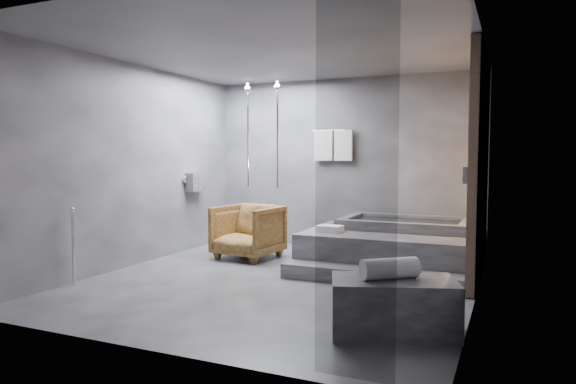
% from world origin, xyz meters
% --- Properties ---
extents(room, '(5.00, 5.04, 2.82)m').
position_xyz_m(room, '(0.40, 0.24, 1.73)').
color(room, '#303032').
rests_on(room, ground).
extents(tub_deck, '(2.20, 2.00, 0.50)m').
position_xyz_m(tub_deck, '(1.05, 1.45, 0.25)').
color(tub_deck, '#353538').
rests_on(tub_deck, ground).
extents(tub_step, '(2.20, 0.36, 0.18)m').
position_xyz_m(tub_step, '(1.05, 0.27, 0.09)').
color(tub_step, '#353538').
rests_on(tub_step, ground).
extents(concrete_bench, '(1.18, 0.90, 0.47)m').
position_xyz_m(concrete_bench, '(1.67, -1.33, 0.24)').
color(concrete_bench, '#333335').
rests_on(concrete_bench, ground).
extents(driftwood_chair, '(0.96, 0.98, 0.80)m').
position_xyz_m(driftwood_chair, '(-1.03, 1.07, 0.40)').
color(driftwood_chair, '#432B10').
rests_on(driftwood_chair, ground).
extents(rolled_towel, '(0.50, 0.45, 0.18)m').
position_xyz_m(rolled_towel, '(1.64, -1.33, 0.56)').
color(rolled_towel, silver).
rests_on(rolled_towel, concrete_bench).
extents(deck_towel, '(0.34, 0.26, 0.09)m').
position_xyz_m(deck_towel, '(0.33, 0.88, 0.54)').
color(deck_towel, white).
rests_on(deck_towel, tub_deck).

